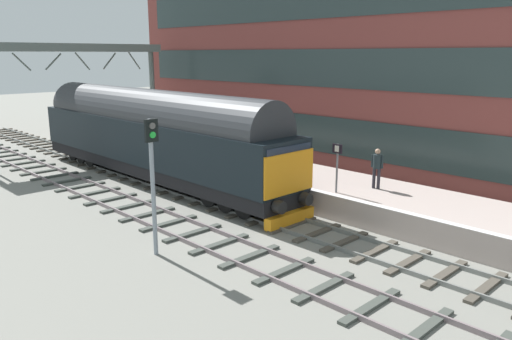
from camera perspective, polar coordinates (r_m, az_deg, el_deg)
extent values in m
plane|color=gray|center=(21.90, -4.04, -3.78)|extent=(140.00, 140.00, 0.00)
cube|color=slate|center=(21.44, -5.51, -3.97)|extent=(0.07, 60.00, 0.15)
cube|color=slate|center=(22.32, -2.64, -3.23)|extent=(0.07, 60.00, 0.15)
cube|color=#4C463D|center=(15.59, 24.87, -12.06)|extent=(2.50, 0.26, 0.09)
cube|color=#4C463D|center=(15.99, 20.81, -11.04)|extent=(2.50, 0.26, 0.09)
cube|color=#4C463D|center=(16.46, 16.99, -10.02)|extent=(2.50, 0.26, 0.09)
cube|color=#4C463D|center=(17.01, 13.42, -9.03)|extent=(2.50, 0.26, 0.09)
cube|color=#4C463D|center=(17.62, 10.11, -8.07)|extent=(2.50, 0.26, 0.09)
cube|color=#4C463D|center=(18.30, 7.04, -7.16)|extent=(2.50, 0.26, 0.09)
cube|color=#4C463D|center=(19.02, 4.21, -6.29)|extent=(2.50, 0.26, 0.09)
cube|color=#4C463D|center=(19.79, 1.61, -5.48)|extent=(2.50, 0.26, 0.09)
cube|color=#4C463D|center=(20.60, -0.80, -4.71)|extent=(2.50, 0.26, 0.09)
cube|color=#4C463D|center=(21.45, -3.01, -4.00)|extent=(2.50, 0.26, 0.09)
cube|color=#4C463D|center=(22.33, -5.04, -3.34)|extent=(2.50, 0.26, 0.09)
cube|color=#4C463D|center=(23.24, -6.92, -2.73)|extent=(2.50, 0.26, 0.09)
cube|color=#4C463D|center=(24.17, -8.65, -2.16)|extent=(2.50, 0.26, 0.09)
cube|color=#4C463D|center=(25.13, -10.25, -1.63)|extent=(2.50, 0.26, 0.09)
cube|color=#4C463D|center=(26.10, -11.73, -1.14)|extent=(2.50, 0.26, 0.09)
cube|color=#4C463D|center=(27.10, -13.10, -0.69)|extent=(2.50, 0.26, 0.09)
cube|color=#4C463D|center=(28.11, -14.38, -0.26)|extent=(2.50, 0.26, 0.09)
cube|color=#4C463D|center=(29.13, -15.56, 0.13)|extent=(2.50, 0.26, 0.09)
cube|color=#4C463D|center=(30.17, -16.67, 0.50)|extent=(2.50, 0.26, 0.09)
cube|color=#4C463D|center=(31.22, -17.70, 0.84)|extent=(2.50, 0.26, 0.09)
cube|color=#4C463D|center=(32.28, -18.66, 1.16)|extent=(2.50, 0.26, 0.09)
cube|color=#4C463D|center=(33.35, -19.57, 1.46)|extent=(2.50, 0.26, 0.09)
cube|color=#4C463D|center=(34.43, -20.41, 1.74)|extent=(2.50, 0.26, 0.09)
cube|color=#4C463D|center=(35.52, -21.21, 2.00)|extent=(2.50, 0.26, 0.09)
cube|color=#4C463D|center=(36.61, -21.95, 2.25)|extent=(2.50, 0.26, 0.09)
cube|color=#4C463D|center=(37.71, -22.66, 2.48)|extent=(2.50, 0.26, 0.09)
cube|color=#4C463D|center=(38.81, -23.32, 2.70)|extent=(2.50, 0.26, 0.09)
cube|color=#4C463D|center=(39.93, -23.95, 2.90)|extent=(2.50, 0.26, 0.09)
cube|color=#4C463D|center=(41.04, -24.55, 3.10)|extent=(2.50, 0.26, 0.09)
cube|color=#4C463D|center=(42.16, -25.11, 3.28)|extent=(2.50, 0.26, 0.09)
cube|color=#4C463D|center=(43.29, -25.64, 3.45)|extent=(2.50, 0.26, 0.09)
cube|color=#4C463D|center=(44.42, -26.15, 3.62)|extent=(2.50, 0.26, 0.09)
cube|color=#4C463D|center=(45.55, -26.63, 3.77)|extent=(2.50, 0.26, 0.09)
cube|color=#4C463D|center=(46.68, -27.09, 3.92)|extent=(2.50, 0.26, 0.09)
cube|color=gray|center=(19.69, -12.90, -5.82)|extent=(0.07, 60.00, 0.15)
cube|color=gray|center=(20.42, -9.46, -4.97)|extent=(0.07, 60.00, 0.15)
cube|color=#414741|center=(12.95, 18.77, -16.81)|extent=(2.50, 0.26, 0.09)
cube|color=#414741|center=(13.58, 12.96, -14.94)|extent=(2.50, 0.26, 0.09)
cube|color=#414741|center=(14.33, 7.80, -13.13)|extent=(2.50, 0.26, 0.09)
cube|color=#414741|center=(15.20, 3.27, -11.43)|extent=(2.50, 0.26, 0.09)
cube|color=#414741|center=(16.16, -0.71, -9.86)|extent=(2.50, 0.26, 0.09)
cube|color=#414741|center=(17.20, -4.19, -8.43)|extent=(2.50, 0.26, 0.09)
cube|color=#414741|center=(18.31, -7.24, -7.15)|extent=(2.50, 0.26, 0.09)
cube|color=#414741|center=(19.46, -9.92, -6.00)|extent=(2.50, 0.26, 0.09)
cube|color=#414741|center=(20.66, -12.29, -4.97)|extent=(2.50, 0.26, 0.09)
cube|color=#414741|center=(21.90, -14.39, -4.05)|extent=(2.50, 0.26, 0.09)
cube|color=#414741|center=(23.17, -16.25, -3.22)|extent=(2.50, 0.26, 0.09)
cube|color=#414741|center=(24.46, -17.92, -2.48)|extent=(2.50, 0.26, 0.09)
cube|color=#414741|center=(25.78, -19.42, -1.81)|extent=(2.50, 0.26, 0.09)
cube|color=#414741|center=(27.11, -20.77, -1.20)|extent=(2.50, 0.26, 0.09)
cube|color=#414741|center=(28.47, -21.99, -0.65)|extent=(2.50, 0.26, 0.09)
cube|color=#414741|center=(29.83, -23.10, -0.15)|extent=(2.50, 0.26, 0.09)
cube|color=#414741|center=(31.21, -24.11, 0.30)|extent=(2.50, 0.26, 0.09)
cube|color=#414741|center=(32.60, -25.04, 0.72)|extent=(2.50, 0.26, 0.09)
cube|color=#414741|center=(34.00, -25.89, 1.10)|extent=(2.50, 0.26, 0.09)
cube|color=#414741|center=(35.41, -26.68, 1.45)|extent=(2.50, 0.26, 0.09)
cube|color=#B5A39C|center=(24.15, 2.47, -0.92)|extent=(4.00, 44.00, 1.00)
cube|color=silver|center=(22.76, -0.72, -0.47)|extent=(0.30, 44.00, 0.01)
cube|color=brown|center=(30.74, 10.10, 17.94)|extent=(5.74, 32.49, 18.07)
cube|color=#2B3A3A|center=(28.67, 6.13, 4.29)|extent=(0.06, 29.89, 2.02)
cube|color=#2B3A3A|center=(28.34, 6.31, 11.53)|extent=(0.06, 29.89, 2.02)
cube|color=black|center=(25.89, -11.75, 0.50)|extent=(2.56, 18.60, 0.60)
cube|color=black|center=(25.63, -11.89, 3.45)|extent=(2.70, 18.60, 2.10)
cylinder|color=#2E3034|center=(25.46, -12.02, 6.18)|extent=(2.56, 17.11, 2.57)
cube|color=orange|center=(18.59, 3.83, -0.39)|extent=(2.65, 0.08, 1.58)
cube|color=#232D3D|center=(18.45, 3.82, 1.82)|extent=(2.38, 0.04, 0.64)
cube|color=#232D3D|center=(26.33, -9.41, 4.47)|extent=(0.04, 13.02, 0.44)
cylinder|color=black|center=(18.22, 2.68, -4.25)|extent=(0.48, 0.35, 0.48)
cylinder|color=black|center=(19.29, 5.74, -3.31)|extent=(0.48, 0.35, 0.48)
cube|color=orange|center=(19.04, 3.88, -5.50)|extent=(2.43, 0.36, 0.47)
cylinder|color=black|center=(20.14, 0.10, -3.71)|extent=(1.64, 1.04, 1.04)
cylinder|color=black|center=(20.91, -2.01, -3.09)|extent=(1.64, 1.04, 1.04)
cylinder|color=black|center=(21.71, -3.96, -2.50)|extent=(1.64, 1.04, 1.04)
cylinder|color=black|center=(30.57, -17.22, 1.53)|extent=(1.64, 1.04, 1.04)
cylinder|color=black|center=(31.53, -18.14, 1.81)|extent=(1.64, 1.04, 1.04)
cylinder|color=black|center=(32.51, -19.00, 2.07)|extent=(1.64, 1.04, 1.04)
cylinder|color=gray|center=(16.08, -11.69, -2.09)|extent=(0.14, 0.14, 4.42)
cube|color=black|center=(15.66, -11.88, 4.43)|extent=(0.44, 0.10, 0.71)
cylinder|color=#50504E|center=(15.58, -11.79, 4.97)|extent=(0.20, 0.06, 0.20)
cylinder|color=green|center=(15.63, -11.74, 3.95)|extent=(0.20, 0.06, 0.20)
cylinder|color=slate|center=(19.80, 9.24, 0.19)|extent=(0.08, 0.08, 1.94)
cube|color=black|center=(19.61, 9.27, 2.43)|extent=(0.05, 0.44, 0.36)
cube|color=white|center=(19.59, 9.22, 2.42)|extent=(0.01, 0.20, 0.24)
cylinder|color=#28262E|center=(20.80, 13.84, -0.96)|extent=(0.13, 0.13, 0.84)
cylinder|color=#28262E|center=(20.87, 13.33, -0.89)|extent=(0.13, 0.13, 0.84)
cylinder|color=#1B272A|center=(20.68, 13.69, 0.96)|extent=(0.40, 0.40, 0.56)
sphere|color=tan|center=(20.60, 13.75, 2.07)|extent=(0.22, 0.22, 0.22)
cylinder|color=#1B272A|center=(20.61, 14.23, 0.89)|extent=(0.09, 0.09, 0.52)
cylinder|color=#1B272A|center=(20.76, 13.15, 1.03)|extent=(0.09, 0.09, 0.52)
cylinder|color=slate|center=(37.22, -11.72, 8.07)|extent=(0.36, 0.36, 6.49)
cube|color=slate|center=(34.21, -20.79, 12.95)|extent=(12.53, 2.00, 0.50)
cylinder|color=slate|center=(33.16, -25.22, 11.11)|extent=(1.03, 0.10, 1.09)
cylinder|color=slate|center=(33.83, -22.16, 11.41)|extent=(1.09, 0.10, 1.03)
cylinder|color=slate|center=(34.60, -19.22, 11.66)|extent=(0.97, 0.10, 1.15)
cylinder|color=slate|center=(35.45, -16.41, 11.87)|extent=(1.02, 0.10, 1.10)
cylinder|color=slate|center=(36.38, -13.73, 12.04)|extent=(0.91, 0.10, 1.19)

